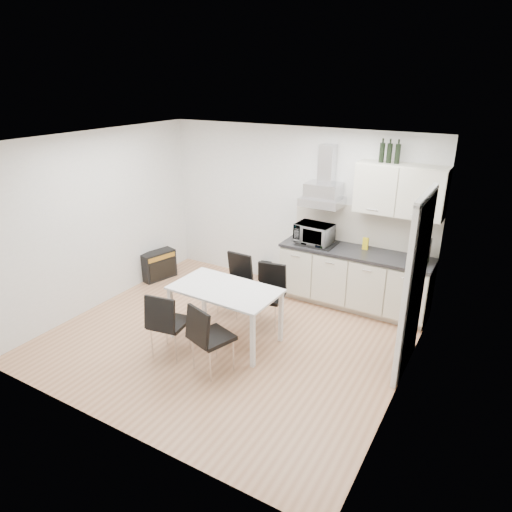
% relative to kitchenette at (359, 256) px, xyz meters
% --- Properties ---
extents(ground, '(4.50, 4.50, 0.00)m').
position_rel_kitchenette_xyz_m(ground, '(-1.18, -1.73, -0.83)').
color(ground, tan).
rests_on(ground, ground).
extents(wall_back, '(4.50, 0.10, 2.60)m').
position_rel_kitchenette_xyz_m(wall_back, '(-1.18, 0.27, 0.47)').
color(wall_back, white).
rests_on(wall_back, ground).
extents(wall_front, '(4.50, 0.10, 2.60)m').
position_rel_kitchenette_xyz_m(wall_front, '(-1.18, -3.73, 0.47)').
color(wall_front, white).
rests_on(wall_front, ground).
extents(wall_left, '(0.10, 4.00, 2.60)m').
position_rel_kitchenette_xyz_m(wall_left, '(-3.43, -1.73, 0.47)').
color(wall_left, white).
rests_on(wall_left, ground).
extents(wall_right, '(0.10, 4.00, 2.60)m').
position_rel_kitchenette_xyz_m(wall_right, '(1.07, -1.73, 0.47)').
color(wall_right, white).
rests_on(wall_right, ground).
extents(ceiling, '(4.50, 4.50, 0.00)m').
position_rel_kitchenette_xyz_m(ceiling, '(-1.18, -1.73, 1.77)').
color(ceiling, white).
rests_on(ceiling, wall_back).
extents(doorway, '(0.08, 1.04, 2.10)m').
position_rel_kitchenette_xyz_m(doorway, '(1.03, -1.18, 0.22)').
color(doorway, white).
rests_on(doorway, ground).
extents(kitchenette, '(2.22, 0.64, 2.52)m').
position_rel_kitchenette_xyz_m(kitchenette, '(0.00, 0.00, 0.00)').
color(kitchenette, beige).
rests_on(kitchenette, ground).
extents(dining_table, '(1.41, 0.84, 0.75)m').
position_rel_kitchenette_xyz_m(dining_table, '(-1.18, -1.77, -0.16)').
color(dining_table, white).
rests_on(dining_table, ground).
extents(chair_far_left, '(0.45, 0.51, 0.88)m').
position_rel_kitchenette_xyz_m(chair_far_left, '(-1.51, -1.09, -0.39)').
color(chair_far_left, black).
rests_on(chair_far_left, ground).
extents(chair_far_right, '(0.52, 0.57, 0.88)m').
position_rel_kitchenette_xyz_m(chair_far_right, '(-0.88, -1.18, -0.39)').
color(chair_far_right, black).
rests_on(chair_far_right, ground).
extents(chair_near_left, '(0.51, 0.56, 0.88)m').
position_rel_kitchenette_xyz_m(chair_near_left, '(-1.59, -2.42, -0.39)').
color(chair_near_left, black).
rests_on(chair_near_left, ground).
extents(chair_near_right, '(0.58, 0.61, 0.88)m').
position_rel_kitchenette_xyz_m(chair_near_right, '(-0.93, -2.43, -0.39)').
color(chair_near_right, black).
rests_on(chair_near_right, ground).
extents(guitar_amp, '(0.40, 0.63, 0.49)m').
position_rel_kitchenette_xyz_m(guitar_amp, '(-3.29, -0.71, -0.58)').
color(guitar_amp, black).
rests_on(guitar_amp, ground).
extents(floor_speaker, '(0.21, 0.20, 0.31)m').
position_rel_kitchenette_xyz_m(floor_speaker, '(-1.67, 0.17, -0.67)').
color(floor_speaker, black).
rests_on(floor_speaker, ground).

